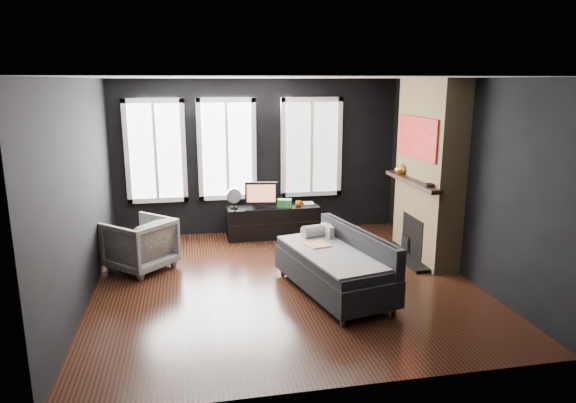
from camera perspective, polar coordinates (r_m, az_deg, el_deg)
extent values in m
plane|color=black|center=(7.04, -0.33, -8.95)|extent=(5.00, 5.00, 0.00)
plane|color=white|center=(6.51, -0.37, 13.62)|extent=(5.00, 5.00, 0.00)
cube|color=black|center=(9.07, -3.31, 4.97)|extent=(5.00, 0.02, 2.70)
cube|color=black|center=(6.65, -22.01, 0.93)|extent=(0.02, 5.00, 2.70)
cube|color=black|center=(7.51, 18.75, 2.52)|extent=(0.02, 5.00, 2.70)
cube|color=gray|center=(7.11, 4.40, -3.78)|extent=(0.11, 0.31, 0.30)
imported|color=silver|center=(7.67, -16.15, -4.30)|extent=(1.10, 1.10, 0.83)
imported|color=#E66603|center=(8.86, 1.20, -0.16)|extent=(0.14, 0.12, 0.11)
imported|color=tan|center=(9.02, 1.75, 0.48)|extent=(0.18, 0.03, 0.24)
cube|color=#2C7F32|center=(8.82, -0.40, -0.17)|extent=(0.28, 0.22, 0.13)
imported|color=gold|center=(8.24, 12.42, 3.62)|extent=(0.24, 0.24, 0.18)
cylinder|color=black|center=(7.36, 15.46, 1.76)|extent=(0.16, 0.16, 0.04)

